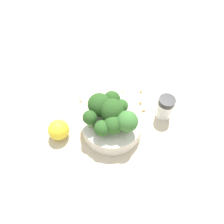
# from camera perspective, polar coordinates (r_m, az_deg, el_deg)

# --- Properties ---
(ground_plane) EXTENTS (3.00, 3.00, 0.00)m
(ground_plane) POSITION_cam_1_polar(r_m,az_deg,el_deg) (0.56, 0.00, -4.42)
(ground_plane) COLOR beige
(bowl) EXTENTS (0.15, 0.15, 0.04)m
(bowl) POSITION_cam_1_polar(r_m,az_deg,el_deg) (0.55, 0.00, -3.30)
(bowl) COLOR silver
(bowl) RESTS_ON ground_plane
(broccoli_floret_0) EXTENTS (0.06, 0.06, 0.07)m
(broccoli_floret_0) POSITION_cam_1_polar(r_m,az_deg,el_deg) (0.50, 0.08, 0.28)
(broccoli_floret_0) COLOR #84AD66
(broccoli_floret_0) RESTS_ON bowl
(broccoli_floret_1) EXTENTS (0.05, 0.05, 0.06)m
(broccoli_floret_1) POSITION_cam_1_polar(r_m,az_deg,el_deg) (0.48, 3.97, -2.58)
(broccoli_floret_1) COLOR #84AD66
(broccoli_floret_1) RESTS_ON bowl
(broccoli_floret_2) EXTENTS (0.05, 0.05, 0.05)m
(broccoli_floret_2) POSITION_cam_1_polar(r_m,az_deg,el_deg) (0.49, 0.38, -3.34)
(broccoli_floret_2) COLOR #84AD66
(broccoli_floret_2) RESTS_ON bowl
(broccoli_floret_3) EXTENTS (0.04, 0.04, 0.04)m
(broccoli_floret_3) POSITION_cam_1_polar(r_m,az_deg,el_deg) (0.49, -2.59, -4.33)
(broccoli_floret_3) COLOR #84AD66
(broccoli_floret_3) RESTS_ON bowl
(broccoli_floret_4) EXTENTS (0.04, 0.04, 0.05)m
(broccoli_floret_4) POSITION_cam_1_polar(r_m,az_deg,el_deg) (0.53, -0.04, 3.26)
(broccoli_floret_4) COLOR #7A9E5B
(broccoli_floret_4) RESTS_ON bowl
(broccoli_floret_5) EXTENTS (0.06, 0.06, 0.07)m
(broccoli_floret_5) POSITION_cam_1_polar(r_m,az_deg,el_deg) (0.51, -3.31, 1.84)
(broccoli_floret_5) COLOR #84AD66
(broccoli_floret_5) RESTS_ON bowl
(broccoli_floret_6) EXTENTS (0.03, 0.03, 0.04)m
(broccoli_floret_6) POSITION_cam_1_polar(r_m,az_deg,el_deg) (0.52, 2.46, 1.50)
(broccoli_floret_6) COLOR #84AD66
(broccoli_floret_6) RESTS_ON bowl
(broccoli_floret_7) EXTENTS (0.03, 0.03, 0.05)m
(broccoli_floret_7) POSITION_cam_1_polar(r_m,az_deg,el_deg) (0.49, -5.77, -1.63)
(broccoli_floret_7) COLOR #7A9E5B
(broccoli_floret_7) RESTS_ON bowl
(pepper_shaker) EXTENTS (0.04, 0.04, 0.07)m
(pepper_shaker) POSITION_cam_1_polar(r_m,az_deg,el_deg) (0.57, 13.65, 1.16)
(pepper_shaker) COLOR silver
(pepper_shaker) RESTS_ON ground_plane
(lemon_wedge) EXTENTS (0.05, 0.05, 0.05)m
(lemon_wedge) POSITION_cam_1_polar(r_m,az_deg,el_deg) (0.55, -13.77, -4.55)
(lemon_wedge) COLOR yellow
(lemon_wedge) RESTS_ON ground_plane
(almond_crumb_0) EXTENTS (0.01, 0.01, 0.01)m
(almond_crumb_0) POSITION_cam_1_polar(r_m,az_deg,el_deg) (0.62, -8.24, 3.04)
(almond_crumb_0) COLOR tan
(almond_crumb_0) RESTS_ON ground_plane
(almond_crumb_1) EXTENTS (0.01, 0.01, 0.01)m
(almond_crumb_1) POSITION_cam_1_polar(r_m,az_deg,el_deg) (0.61, 7.43, 2.41)
(almond_crumb_1) COLOR olive
(almond_crumb_1) RESTS_ON ground_plane
(almond_crumb_2) EXTENTS (0.01, 0.01, 0.01)m
(almond_crumb_2) POSITION_cam_1_polar(r_m,az_deg,el_deg) (0.60, 8.28, 0.47)
(almond_crumb_2) COLOR olive
(almond_crumb_2) RESTS_ON ground_plane
(almond_crumb_3) EXTENTS (0.01, 0.01, 0.01)m
(almond_crumb_3) POSITION_cam_1_polar(r_m,az_deg,el_deg) (0.64, 7.57, 5.44)
(almond_crumb_3) COLOR #AD7F4C
(almond_crumb_3) RESTS_ON ground_plane
(almond_crumb_4) EXTENTS (0.00, 0.01, 0.01)m
(almond_crumb_4) POSITION_cam_1_polar(r_m,az_deg,el_deg) (0.63, 2.81, 5.42)
(almond_crumb_4) COLOR tan
(almond_crumb_4) RESTS_ON ground_plane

